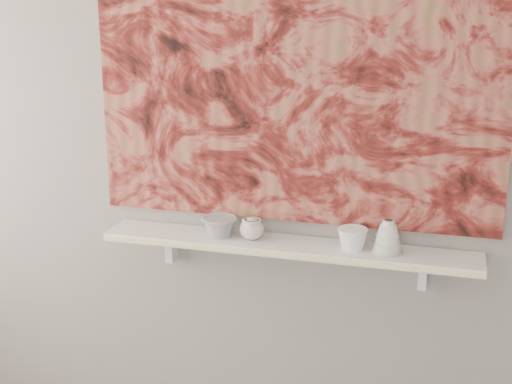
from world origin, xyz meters
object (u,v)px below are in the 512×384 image
(shelf, at_px, (288,246))
(bowl_white, at_px, (353,238))
(bell_vessel, at_px, (388,236))
(bowl_grey, at_px, (219,226))
(painting, at_px, (295,74))
(cup_cream, at_px, (252,229))

(shelf, bearing_deg, bowl_white, 0.00)
(bell_vessel, bearing_deg, shelf, 180.00)
(bell_vessel, height_order, bowl_white, bell_vessel)
(bell_vessel, bearing_deg, bowl_white, 180.00)
(shelf, bearing_deg, bowl_grey, 180.00)
(bowl_grey, xyz_separation_m, bowl_white, (0.50, 0.00, 0.00))
(painting, distance_m, bowl_white, 0.62)
(cup_cream, bearing_deg, bowl_grey, 180.00)
(bowl_grey, bearing_deg, cup_cream, 0.00)
(shelf, relative_size, bell_vessel, 11.66)
(painting, relative_size, cup_cream, 16.80)
(bowl_grey, height_order, bowl_white, bowl_white)
(shelf, bearing_deg, bell_vessel, 0.00)
(cup_cream, relative_size, bowl_white, 0.82)
(bowl_grey, xyz_separation_m, bell_vessel, (0.63, 0.00, 0.02))
(shelf, height_order, bowl_grey, bowl_grey)
(bowl_white, bearing_deg, painting, 161.35)
(painting, distance_m, bowl_grey, 0.63)
(cup_cream, relative_size, bell_vessel, 0.74)
(cup_cream, height_order, bell_vessel, bell_vessel)
(shelf, relative_size, cup_cream, 15.68)
(shelf, xyz_separation_m, painting, (0.00, 0.08, 0.62))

